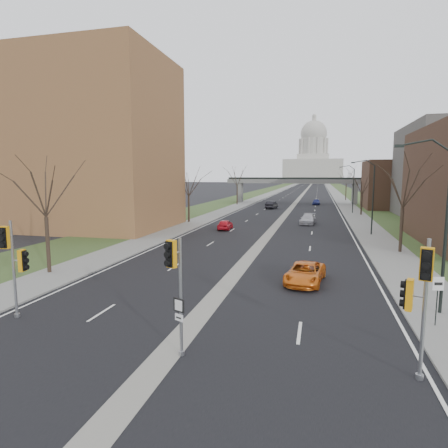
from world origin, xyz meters
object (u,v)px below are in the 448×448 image
at_px(speed_limit_sign, 438,292).
at_px(car_right_near, 305,273).
at_px(car_right_far, 316,202).
at_px(signal_pole_median, 175,276).
at_px(car_left_near, 225,224).
at_px(signal_pole_right, 419,289).
at_px(car_left_far, 272,205).
at_px(car_right_mid, 308,219).
at_px(signal_pole_left, 14,256).

relative_size(speed_limit_sign, car_right_near, 0.48).
xyz_separation_m(speed_limit_sign, car_right_far, (-5.92, 73.10, -1.02)).
distance_m(signal_pole_median, car_right_near, 12.72).
distance_m(signal_pole_median, car_left_near, 34.65).
xyz_separation_m(speed_limit_sign, car_left_near, (-17.12, 28.27, -1.06)).
relative_size(signal_pole_right, car_left_near, 1.29).
distance_m(speed_limit_sign, car_left_far, 62.11).
height_order(car_right_mid, car_right_far, car_right_mid).
xyz_separation_m(car_left_far, car_right_mid, (8.16, -23.80, -0.08)).
bearing_deg(car_left_near, signal_pole_right, 112.10).
distance_m(signal_pole_right, car_right_near, 12.13).
bearing_deg(car_right_near, car_left_far, 106.79).
bearing_deg(car_left_far, car_right_near, 106.38).
relative_size(signal_pole_left, car_right_mid, 1.00).
bearing_deg(signal_pole_median, car_right_far, 109.92).
bearing_deg(car_right_mid, car_right_far, 93.79).
bearing_deg(car_right_far, signal_pole_left, -96.05).
xyz_separation_m(car_left_near, car_right_near, (10.97, -22.30, 0.01)).
relative_size(signal_pole_right, speed_limit_sign, 2.15).
height_order(car_right_near, car_right_far, car_right_far).
relative_size(signal_pole_left, speed_limit_sign, 2.10).
distance_m(signal_pole_left, car_right_mid, 42.37).
distance_m(car_left_near, car_left_far, 32.07).
relative_size(signal_pole_left, car_left_near, 1.27).
xyz_separation_m(signal_pole_median, speed_limit_sign, (10.60, 5.67, -1.56)).
relative_size(signal_pole_median, car_right_far, 1.16).
bearing_deg(car_right_near, car_left_near, 123.73).
bearing_deg(signal_pole_left, signal_pole_median, -20.46).
relative_size(speed_limit_sign, car_left_far, 0.48).
xyz_separation_m(signal_pole_left, car_right_near, (13.53, 9.80, -2.52)).
distance_m(car_left_far, car_right_mid, 25.16).
height_order(signal_pole_right, car_right_near, signal_pole_right).
relative_size(signal_pole_median, car_left_near, 1.22).
relative_size(speed_limit_sign, car_right_mid, 0.47).
xyz_separation_m(speed_limit_sign, car_right_near, (-6.14, 5.96, -1.04)).
xyz_separation_m(signal_pole_median, car_left_near, (-6.52, 33.93, -2.62)).
bearing_deg(signal_pole_right, signal_pole_median, -158.39).
relative_size(signal_pole_median, car_right_near, 0.98).
distance_m(signal_pole_median, speed_limit_sign, 12.12).
bearing_deg(car_right_far, signal_pole_median, -89.32).
distance_m(signal_pole_median, car_right_far, 78.95).
distance_m(signal_pole_right, car_right_mid, 41.98).
relative_size(signal_pole_right, car_right_far, 1.23).
bearing_deg(car_right_far, car_right_mid, -87.35).
xyz_separation_m(signal_pole_left, car_left_near, (2.56, 32.10, -2.53)).
bearing_deg(signal_pole_median, signal_pole_right, 26.69).
bearing_deg(speed_limit_sign, signal_pole_left, -179.61).
bearing_deg(car_right_far, car_left_near, -99.94).
height_order(speed_limit_sign, car_left_near, speed_limit_sign).
distance_m(signal_pole_left, speed_limit_sign, 20.10).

